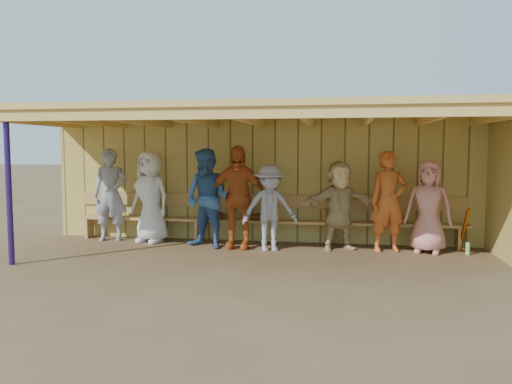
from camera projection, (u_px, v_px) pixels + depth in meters
ground at (253, 254)px, 8.61m from camera, size 90.00×90.00×0.00m
player_a at (110, 195)px, 9.83m from camera, size 0.73×0.55×1.83m
player_b at (151, 197)px, 9.66m from camera, size 1.01×0.83×1.77m
player_c at (207, 198)px, 9.11m from camera, size 1.08×0.96×1.82m
player_d at (237, 197)px, 9.07m from camera, size 1.10×0.47×1.88m
player_e at (270, 208)px, 8.87m from camera, size 1.13×0.88×1.54m
player_f at (339, 205)px, 8.96m from camera, size 1.56×1.02×1.61m
player_g at (388, 201)px, 8.79m from camera, size 0.73×0.57×1.78m
player_h at (428, 207)px, 8.66m from camera, size 0.90×0.71×1.62m
dugout_structure at (280, 156)px, 9.08m from camera, size 8.80×3.20×2.50m
bench at (263, 215)px, 9.66m from camera, size 7.60×0.34×0.93m
dugout_equipment at (248, 218)px, 9.58m from camera, size 6.14×0.62×0.80m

